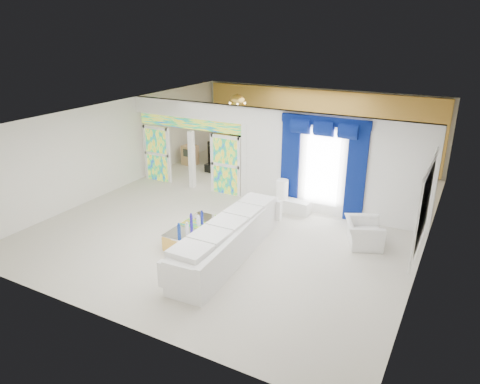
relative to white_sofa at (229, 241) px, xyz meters
The scene contains 22 objects.
floor 2.83m from the white_sofa, 106.48° to the left, with size 12.00×12.00×0.00m, color #B7AF9E.
dividing_wall 4.07m from the white_sofa, 69.78° to the left, with size 5.70×0.18×3.00m, color white.
dividing_header 5.67m from the white_sofa, 134.69° to the left, with size 4.30×0.18×0.55m, color white.
stained_panel_left 6.29m from the white_sofa, 144.00° to the left, with size 0.95×0.04×2.00m, color #994C3F.
stained_panel_right 4.34m from the white_sofa, 121.07° to the left, with size 0.95×0.04×2.00m, color #994C3F.
stained_transom 5.50m from the white_sofa, 134.69° to the left, with size 4.00×0.05×0.35m, color #994C3F.
window_pane 3.89m from the white_sofa, 72.84° to the left, with size 1.00×0.02×2.30m, color white.
blue_drape_left 3.69m from the white_sofa, 88.28° to the left, with size 0.55×0.10×2.80m, color #030941.
blue_drape_right 4.25m from the white_sofa, 59.33° to the left, with size 0.55×0.10×2.80m, color #030941.
blue_pelmet 4.43m from the white_sofa, 72.70° to the left, with size 2.60×0.12×0.25m, color #030941.
wall_mirror 4.62m from the white_sofa, 22.09° to the left, with size 0.04×2.70×1.90m, color white.
gold_curtains 8.69m from the white_sofa, 95.28° to the left, with size 9.70×0.12×2.90m, color gold.
white_sofa is the anchor object (origin of this frame).
coffee_table 1.40m from the white_sofa, 167.47° to the left, with size 0.59×1.76×0.39m, color gold.
console_table 3.28m from the white_sofa, 84.81° to the left, with size 1.20×0.38×0.40m, color silver.
table_lamp 3.27m from the white_sofa, 90.07° to the left, with size 0.36×0.36×0.58m, color white.
armchair 3.50m from the white_sofa, 38.02° to the left, with size 1.03×0.90×0.67m, color silver.
grand_piano 7.90m from the white_sofa, 117.41° to the left, with size 1.48×1.94×0.98m, color black.
piano_bench 6.52m from the white_sofa, 123.90° to the left, with size 0.93×0.36×0.31m, color black.
tv_console 7.81m from the white_sofa, 131.39° to the left, with size 0.54×0.49×0.79m, color tan.
chandelier 7.18m from the white_sofa, 116.96° to the left, with size 0.60×0.60×0.60m, color gold.
decanters 1.35m from the white_sofa, 168.07° to the left, with size 0.14×1.11×0.29m.
Camera 1 is at (5.64, -11.08, 5.38)m, focal length 33.16 mm.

